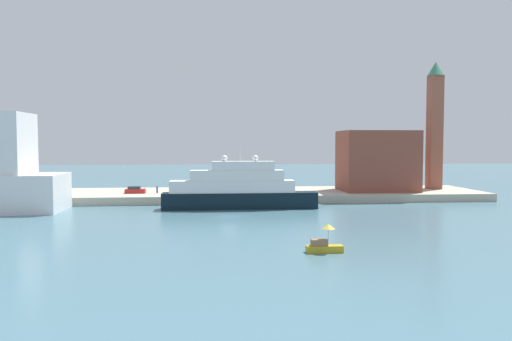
{
  "coord_description": "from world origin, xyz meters",
  "views": [
    {
      "loc": [
        -2.61,
        -79.38,
        11.84
      ],
      "look_at": [
        4.96,
        6.0,
        7.14
      ],
      "focal_mm": 34.8,
      "sensor_mm": 36.0,
      "label": 1
    }
  ],
  "objects_px": {
    "small_motorboat": "(324,243)",
    "person_figure": "(157,189)",
    "parked_car": "(135,190)",
    "mooring_bollard": "(261,193)",
    "harbor_building": "(377,161)",
    "bell_tower": "(435,122)",
    "large_yacht": "(238,190)"
  },
  "relations": [
    {
      "from": "small_motorboat",
      "to": "mooring_bollard",
      "type": "height_order",
      "value": "small_motorboat"
    },
    {
      "from": "parked_car",
      "to": "small_motorboat",
      "type": "bearing_deg",
      "value": -61.24
    },
    {
      "from": "mooring_bollard",
      "to": "large_yacht",
      "type": "bearing_deg",
      "value": -122.85
    },
    {
      "from": "small_motorboat",
      "to": "harbor_building",
      "type": "relative_size",
      "value": 0.25
    },
    {
      "from": "parked_car",
      "to": "mooring_bollard",
      "type": "xyz_separation_m",
      "value": [
        25.39,
        -6.15,
        -0.21
      ]
    },
    {
      "from": "person_figure",
      "to": "mooring_bollard",
      "type": "distance_m",
      "value": 21.75
    },
    {
      "from": "parked_car",
      "to": "mooring_bollard",
      "type": "height_order",
      "value": "parked_car"
    },
    {
      "from": "large_yacht",
      "to": "bell_tower",
      "type": "xyz_separation_m",
      "value": [
        45.22,
        18.26,
        13.24
      ]
    },
    {
      "from": "harbor_building",
      "to": "person_figure",
      "type": "xyz_separation_m",
      "value": [
        -46.84,
        -1.23,
        -5.72
      ]
    },
    {
      "from": "harbor_building",
      "to": "large_yacht",
      "type": "bearing_deg",
      "value": -154.21
    },
    {
      "from": "parked_car",
      "to": "bell_tower",
      "type": "bearing_deg",
      "value": 3.8
    },
    {
      "from": "large_yacht",
      "to": "small_motorboat",
      "type": "height_order",
      "value": "large_yacht"
    },
    {
      "from": "bell_tower",
      "to": "parked_car",
      "type": "distance_m",
      "value": 67.32
    },
    {
      "from": "harbor_building",
      "to": "bell_tower",
      "type": "distance_m",
      "value": 17.01
    },
    {
      "from": "harbor_building",
      "to": "person_figure",
      "type": "distance_m",
      "value": 47.2
    },
    {
      "from": "parked_car",
      "to": "person_figure",
      "type": "distance_m",
      "value": 4.48
    },
    {
      "from": "small_motorboat",
      "to": "person_figure",
      "type": "distance_m",
      "value": 55.75
    },
    {
      "from": "harbor_building",
      "to": "mooring_bollard",
      "type": "xyz_separation_m",
      "value": [
        -25.92,
        -7.19,
        -6.06
      ]
    },
    {
      "from": "person_figure",
      "to": "mooring_bollard",
      "type": "bearing_deg",
      "value": -15.89
    },
    {
      "from": "large_yacht",
      "to": "harbor_building",
      "type": "relative_size",
      "value": 1.79
    },
    {
      "from": "parked_car",
      "to": "mooring_bollard",
      "type": "relative_size",
      "value": 4.97
    },
    {
      "from": "large_yacht",
      "to": "person_figure",
      "type": "distance_m",
      "value": 21.03
    },
    {
      "from": "harbor_building",
      "to": "parked_car",
      "type": "relative_size",
      "value": 3.79
    },
    {
      "from": "bell_tower",
      "to": "mooring_bollard",
      "type": "relative_size",
      "value": 34.27
    },
    {
      "from": "bell_tower",
      "to": "mooring_bollard",
      "type": "distance_m",
      "value": 44.07
    },
    {
      "from": "small_motorboat",
      "to": "large_yacht",
      "type": "bearing_deg",
      "value": 101.49
    },
    {
      "from": "large_yacht",
      "to": "harbor_building",
      "type": "height_order",
      "value": "harbor_building"
    },
    {
      "from": "harbor_building",
      "to": "bell_tower",
      "type": "relative_size",
      "value": 0.55
    },
    {
      "from": "small_motorboat",
      "to": "person_figure",
      "type": "relative_size",
      "value": 2.43
    },
    {
      "from": "small_motorboat",
      "to": "parked_car",
      "type": "bearing_deg",
      "value": 118.76
    },
    {
      "from": "harbor_building",
      "to": "small_motorboat",
      "type": "bearing_deg",
      "value": -114.34
    },
    {
      "from": "harbor_building",
      "to": "mooring_bollard",
      "type": "height_order",
      "value": "harbor_building"
    }
  ]
}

